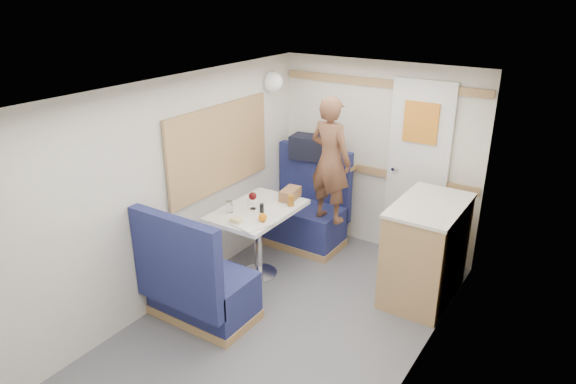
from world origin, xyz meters
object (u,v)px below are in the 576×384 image
Objects in this scene: tray at (255,223)px; tumbler_left at (229,207)px; dinette_table at (258,224)px; person at (330,160)px; wine_glass at (253,197)px; bench_far at (304,217)px; pepper_grinder at (262,209)px; bread_loaf at (290,194)px; orange_fruit at (263,217)px; salt_grinder at (249,201)px; bench_near at (198,289)px; duffel_bag at (315,148)px; galley_counter at (425,250)px; cheese_block at (236,221)px; dome_light at (273,82)px; beer_glass at (291,201)px.

tumbler_left is at bearing 168.31° from tray.
dinette_table is 0.34m from tumbler_left.
person is 7.54× the size of wine_glass.
person is at bearing -24.29° from bench_far.
pepper_grinder is (-0.29, -0.76, -0.31)m from person.
person reaches higher than bread_loaf.
wine_glass is 0.24m from tumbler_left.
tumbler_left reaches higher than orange_fruit.
person reaches higher than salt_grinder.
tray is (0.17, 0.59, 0.43)m from bench_near.
duffel_bag is 1.35m from tumbler_left.
galley_counter is at bearing 32.07° from orange_fruit.
orange_fruit is at bearing -80.80° from bread_loaf.
bench_far reaches higher than pepper_grinder.
cheese_block is at bearing -95.89° from duffel_bag.
bread_loaf is (-0.05, 0.65, 0.04)m from tray.
galley_counter is at bearing 33.00° from cheese_block.
bench_far is at bearing 101.63° from orange_fruit.
dome_light reaches higher than dinette_table.
dinette_table is 8.84× the size of pepper_grinder.
pepper_grinder is 0.25m from salt_grinder.
beer_glass is at bearing 84.07° from tray.
tray is at bearing -11.69° from tumbler_left.
dinette_table is 0.90m from bench_far.
tumbler_left is at bearing 104.50° from bench_near.
duffel_bag is 0.96m from beer_glass.
duffel_bag reaches higher than wine_glass.
tray reaches higher than dinette_table.
dinette_table is at bearing 69.17° from person.
orange_fruit is (0.22, -0.23, 0.21)m from dinette_table.
cheese_block is 0.43× the size of bread_loaf.
dome_light is 1.31m from wine_glass.
tray is at bearing -86.01° from bread_loaf.
pepper_grinder is (-0.12, 0.15, -0.00)m from orange_fruit.
duffel_bag is 1.16m from wine_glass.
beer_glass reaches higher than cheese_block.
duffel_bag is 0.80m from bread_loaf.
tumbler_left reaches higher than bread_loaf.
wine_glass is at bearing -67.87° from dome_light.
bench_near is at bearing -97.83° from duffel_bag.
bench_near is at bearing -95.03° from cheese_block.
bench_far is 6.25× the size of wine_glass.
wine_glass is at bearing -98.92° from duffel_bag.
galley_counter is (1.47, 1.41, 0.17)m from bench_near.
person is at bearing 172.79° from galley_counter.
bench_near is 1.22m from beer_glass.
dinette_table is at bearing 96.56° from cheese_block.
bench_near is 2.28m from dome_light.
tumbler_left is 1.04× the size of pepper_grinder.
pepper_grinder is (0.11, -0.94, 0.47)m from bench_far.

